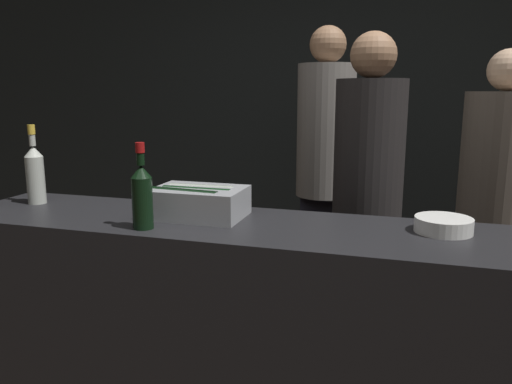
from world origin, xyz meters
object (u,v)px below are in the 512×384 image
Objects in this scene: person_in_hoodie at (497,196)px; red_wine_bottle_burgundy at (142,194)px; ice_bin_with_bottles at (198,200)px; bowl_white at (444,224)px; person_blond_tee at (367,196)px; candle_votive at (147,201)px; rose_wine_bottle at (35,172)px; person_grey_polo at (325,165)px.

red_wine_bottle_burgundy is at bearing 25.93° from person_in_hoodie.
ice_bin_with_bottles reaches higher than bowl_white.
bowl_white is 0.61m from person_blond_tee.
bowl_white is at bearing -2.88° from candle_votive.
rose_wine_bottle reaches higher than ice_bin_with_bottles.
person_blond_tee is at bearing 46.67° from red_wine_bottle_burgundy.
person_blond_tee is (0.91, 0.47, -0.01)m from candle_votive.
person_grey_polo reaches higher than candle_votive.
person_blond_tee is (1.42, 0.55, -0.13)m from rose_wine_bottle.
person_blond_tee reaches higher than person_in_hoodie.
red_wine_bottle_burgundy is at bearing -19.68° from rose_wine_bottle.
red_wine_bottle_burgundy reaches higher than bowl_white.
candle_votive is at bearing 9.52° from rose_wine_bottle.
person_blond_tee is (0.63, 0.57, -0.06)m from ice_bin_with_bottles.
rose_wine_bottle is at bearing 178.64° from ice_bin_with_bottles.
ice_bin_with_bottles is 1.03× the size of rose_wine_bottle.
candle_votive is 0.20× the size of red_wine_bottle_burgundy.
person_in_hoodie is (2.06, 0.99, -0.18)m from rose_wine_bottle.
person_blond_tee reaches higher than red_wine_bottle_burgundy.
ice_bin_with_bottles is 0.20× the size of person_grey_polo.
rose_wine_bottle is 2.29m from person_in_hoodie.
bowl_white is at bearing -41.59° from person_grey_polo.
ice_bin_with_bottles is 0.22× the size of person_in_hoodie.
candle_votive is at bearing 14.57° from person_in_hoodie.
red_wine_bottle_burgundy is (0.67, -0.24, -0.01)m from rose_wine_bottle.
rose_wine_bottle is at bearing 104.29° from person_blond_tee.
person_in_hoodie is at bearing -62.50° from person_blond_tee.
rose_wine_bottle is at bearing 160.32° from red_wine_bottle_burgundy.
person_in_hoodie reaches higher than ice_bin_with_bottles.
red_wine_bottle_burgundy is (-1.06, -0.26, 0.10)m from bowl_white.
bowl_white is (0.94, 0.04, -0.04)m from ice_bin_with_bottles.
person_grey_polo is at bearing 73.41° from ice_bin_with_bottles.
bowl_white is 0.57× the size of rose_wine_bottle.
person_grey_polo is at bearing 44.33° from rose_wine_bottle.
rose_wine_bottle is (-0.79, 0.02, 0.08)m from ice_bin_with_bottles.
person_in_hoodie is at bearing 71.32° from bowl_white.
person_in_hoodie reaches higher than candle_votive.
rose_wine_bottle is (-1.73, -0.02, 0.11)m from bowl_white.
person_in_hoodie is at bearing 30.27° from candle_votive.
candle_votive is (-1.22, 0.06, -0.01)m from bowl_white.
person_in_hoodie is (1.26, 1.01, -0.11)m from ice_bin_with_bottles.
ice_bin_with_bottles is at bearing -177.40° from bowl_white.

